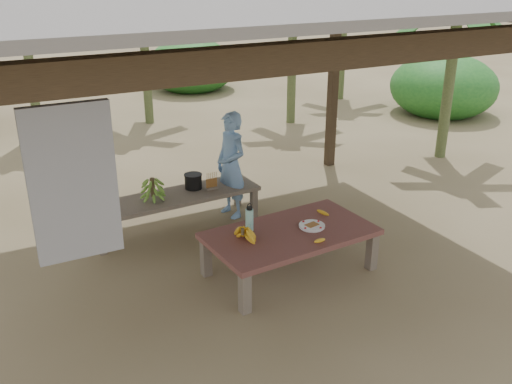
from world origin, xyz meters
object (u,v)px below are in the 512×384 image
cooking_pot (193,182)px  woman (231,165)px  bench (175,199)px  work_table (290,237)px  water_flask (249,219)px  ripe_banana_bunch (243,235)px  plate (312,226)px

cooking_pot → woman: (0.51, -0.08, 0.17)m
bench → work_table: bearing=-69.1°
work_table → woman: bearing=83.1°
bench → water_flask: size_ratio=6.95×
bench → ripe_banana_bunch: bearing=-87.3°
cooking_pot → woman: size_ratio=0.16×
woman → work_table: bearing=-13.4°
bench → cooking_pot: size_ratio=9.99×
work_table → bench: work_table is taller
plate → cooking_pot: size_ratio=1.29×
water_flask → work_table: bearing=-31.0°
work_table → woman: (0.10, 1.68, 0.28)m
bench → plate: plate is taller
ripe_banana_bunch → water_flask: (0.19, 0.21, 0.05)m
cooking_pot → woman: woman is taller
work_table → water_flask: 0.49m
bench → water_flask: water_flask is taller
ripe_banana_bunch → bench: bearing=95.3°
work_table → bench: size_ratio=0.84×
plate → cooking_pot: bearing=110.5°
water_flask → woman: 1.53m
bench → plate: 1.95m
water_flask → plate: bearing=-22.0°
water_flask → woman: woman is taller
work_table → ripe_banana_bunch: ripe_banana_bunch is taller
work_table → water_flask: size_ratio=5.81×
water_flask → woman: bearing=71.8°
water_flask → cooking_pot: 1.54m
bench → cooking_pot: (0.30, 0.11, 0.15)m
water_flask → cooking_pot: (-0.03, 1.54, -0.09)m
ripe_banana_bunch → plate: (0.82, -0.05, -0.06)m
ripe_banana_bunch → water_flask: water_flask is taller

